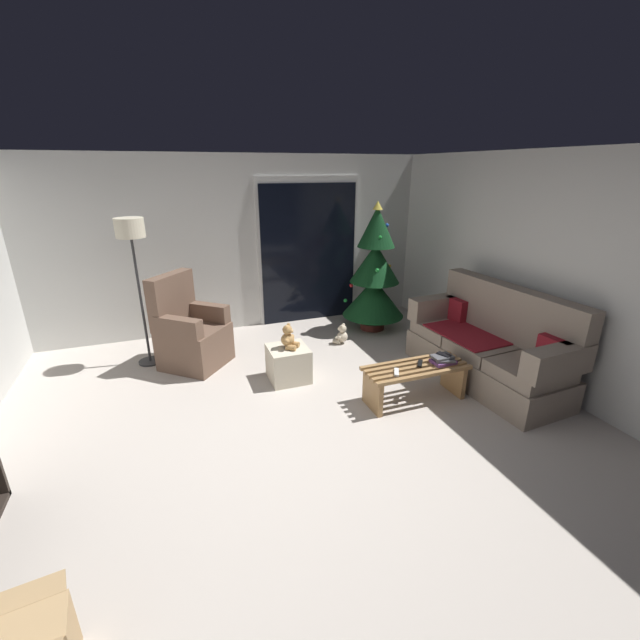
{
  "coord_description": "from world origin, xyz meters",
  "views": [
    {
      "loc": [
        -0.98,
        -3.0,
        2.31
      ],
      "look_at": [
        0.4,
        0.7,
        0.85
      ],
      "focal_mm": 23.21,
      "sensor_mm": 36.0,
      "label": 1
    }
  ],
  "objects_px": {
    "christmas_tree": "(375,275)",
    "teddy_bear_cream_by_tree": "(342,335)",
    "book_stack": "(443,359)",
    "couch": "(489,347)",
    "remote_black": "(420,363)",
    "ottoman": "(288,363)",
    "coffee_table": "(415,377)",
    "cell_phone": "(444,354)",
    "floor_lamp": "(132,243)",
    "teddy_bear_honey": "(288,338)",
    "remote_white": "(397,372)",
    "armchair": "(190,334)"
  },
  "relations": [
    {
      "from": "cell_phone",
      "to": "floor_lamp",
      "type": "height_order",
      "value": "floor_lamp"
    },
    {
      "from": "christmas_tree",
      "to": "book_stack",
      "type": "bearing_deg",
      "value": -96.69
    },
    {
      "from": "cell_phone",
      "to": "remote_white",
      "type": "bearing_deg",
      "value": 160.9
    },
    {
      "from": "coffee_table",
      "to": "remote_black",
      "type": "distance_m",
      "value": 0.16
    },
    {
      "from": "coffee_table",
      "to": "book_stack",
      "type": "relative_size",
      "value": 4.51
    },
    {
      "from": "remote_white",
      "to": "teddy_bear_honey",
      "type": "distance_m",
      "value": 1.27
    },
    {
      "from": "remote_white",
      "to": "floor_lamp",
      "type": "bearing_deg",
      "value": -10.97
    },
    {
      "from": "remote_black",
      "to": "ottoman",
      "type": "xyz_separation_m",
      "value": [
        -1.17,
        0.88,
        -0.21
      ]
    },
    {
      "from": "armchair",
      "to": "ottoman",
      "type": "relative_size",
      "value": 2.57
    },
    {
      "from": "christmas_tree",
      "to": "armchair",
      "type": "relative_size",
      "value": 1.67
    },
    {
      "from": "couch",
      "to": "coffee_table",
      "type": "xyz_separation_m",
      "value": [
        -1.04,
        -0.12,
        -0.14
      ]
    },
    {
      "from": "remote_black",
      "to": "teddy_bear_cream_by_tree",
      "type": "bearing_deg",
      "value": -46.59
    },
    {
      "from": "christmas_tree",
      "to": "floor_lamp",
      "type": "xyz_separation_m",
      "value": [
        -3.16,
        -0.07,
        0.67
      ]
    },
    {
      "from": "coffee_table",
      "to": "book_stack",
      "type": "distance_m",
      "value": 0.35
    },
    {
      "from": "teddy_bear_honey",
      "to": "coffee_table",
      "type": "bearing_deg",
      "value": -39.03
    },
    {
      "from": "coffee_table",
      "to": "teddy_bear_cream_by_tree",
      "type": "bearing_deg",
      "value": 94.19
    },
    {
      "from": "cell_phone",
      "to": "floor_lamp",
      "type": "relative_size",
      "value": 0.08
    },
    {
      "from": "coffee_table",
      "to": "teddy_bear_honey",
      "type": "relative_size",
      "value": 3.86
    },
    {
      "from": "teddy_bear_honey",
      "to": "teddy_bear_cream_by_tree",
      "type": "height_order",
      "value": "teddy_bear_honey"
    },
    {
      "from": "cell_phone",
      "to": "coffee_table",
      "type": "bearing_deg",
      "value": 152.85
    },
    {
      "from": "book_stack",
      "to": "coffee_table",
      "type": "bearing_deg",
      "value": 174.0
    },
    {
      "from": "armchair",
      "to": "ottoman",
      "type": "bearing_deg",
      "value": -38.71
    },
    {
      "from": "floor_lamp",
      "to": "teddy_bear_cream_by_tree",
      "type": "relative_size",
      "value": 6.25
    },
    {
      "from": "remote_black",
      "to": "cell_phone",
      "type": "bearing_deg",
      "value": -151.3
    },
    {
      "from": "remote_white",
      "to": "armchair",
      "type": "distance_m",
      "value": 2.56
    },
    {
      "from": "remote_black",
      "to": "remote_white",
      "type": "distance_m",
      "value": 0.34
    },
    {
      "from": "couch",
      "to": "christmas_tree",
      "type": "relative_size",
      "value": 1.05
    },
    {
      "from": "armchair",
      "to": "floor_lamp",
      "type": "relative_size",
      "value": 0.63
    },
    {
      "from": "remote_black",
      "to": "ottoman",
      "type": "height_order",
      "value": "remote_black"
    },
    {
      "from": "floor_lamp",
      "to": "couch",
      "type": "bearing_deg",
      "value": -26.4
    },
    {
      "from": "christmas_tree",
      "to": "teddy_bear_cream_by_tree",
      "type": "xyz_separation_m",
      "value": [
        -0.66,
        -0.35,
        -0.72
      ]
    },
    {
      "from": "coffee_table",
      "to": "ottoman",
      "type": "relative_size",
      "value": 2.5
    },
    {
      "from": "cell_phone",
      "to": "christmas_tree",
      "type": "distance_m",
      "value": 2.06
    },
    {
      "from": "remote_white",
      "to": "teddy_bear_honey",
      "type": "xyz_separation_m",
      "value": [
        -0.83,
        0.96,
        0.11
      ]
    },
    {
      "from": "coffee_table",
      "to": "teddy_bear_cream_by_tree",
      "type": "relative_size",
      "value": 3.86
    },
    {
      "from": "christmas_tree",
      "to": "ottoman",
      "type": "xyz_separation_m",
      "value": [
        -1.65,
        -1.1,
        -0.64
      ]
    },
    {
      "from": "book_stack",
      "to": "remote_white",
      "type": "bearing_deg",
      "value": -176.45
    },
    {
      "from": "coffee_table",
      "to": "armchair",
      "type": "xyz_separation_m",
      "value": [
        -2.11,
        1.7,
        0.14
      ]
    },
    {
      "from": "coffee_table",
      "to": "ottoman",
      "type": "height_order",
      "value": "ottoman"
    },
    {
      "from": "couch",
      "to": "remote_black",
      "type": "xyz_separation_m",
      "value": [
        -0.98,
        -0.1,
        0.01
      ]
    },
    {
      "from": "floor_lamp",
      "to": "teddy_bear_honey",
      "type": "distance_m",
      "value": 2.09
    },
    {
      "from": "couch",
      "to": "ottoman",
      "type": "relative_size",
      "value": 4.5
    },
    {
      "from": "floor_lamp",
      "to": "teddy_bear_cream_by_tree",
      "type": "distance_m",
      "value": 2.87
    },
    {
      "from": "book_stack",
      "to": "cell_phone",
      "type": "distance_m",
      "value": 0.05
    },
    {
      "from": "remote_black",
      "to": "book_stack",
      "type": "bearing_deg",
      "value": -154.96
    },
    {
      "from": "teddy_bear_honey",
      "to": "teddy_bear_cream_by_tree",
      "type": "relative_size",
      "value": 1.0
    },
    {
      "from": "remote_white",
      "to": "teddy_bear_cream_by_tree",
      "type": "relative_size",
      "value": 0.55
    },
    {
      "from": "teddy_bear_honey",
      "to": "ottoman",
      "type": "bearing_deg",
      "value": 140.97
    },
    {
      "from": "remote_black",
      "to": "christmas_tree",
      "type": "xyz_separation_m",
      "value": [
        0.48,
        1.98,
        0.43
      ]
    },
    {
      "from": "couch",
      "to": "remote_black",
      "type": "height_order",
      "value": "couch"
    }
  ]
}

